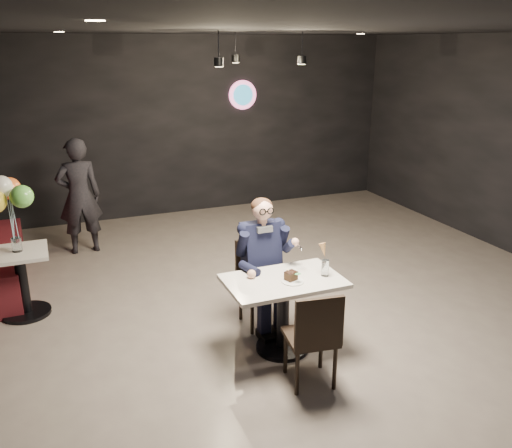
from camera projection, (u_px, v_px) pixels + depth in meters
name	position (u px, v px, depth m)	size (l,w,h in m)	color
floor	(320.00, 321.00, 5.87)	(9.00, 9.00, 0.00)	slate
wall_sign	(243.00, 95.00, 9.45)	(0.50, 0.06, 0.50)	pink
pendant_lights	(252.00, 42.00, 6.71)	(1.40, 1.20, 0.36)	black
main_table	(283.00, 315.00, 5.23)	(1.10, 0.70, 0.75)	silver
chair_far	(261.00, 284.00, 5.68)	(0.42, 0.46, 0.92)	black
chair_near	(310.00, 335.00, 4.70)	(0.42, 0.46, 0.92)	black
seated_man	(261.00, 261.00, 5.60)	(0.60, 0.80, 1.44)	black
dessert_plate	(293.00, 281.00, 5.05)	(0.21, 0.21, 0.01)	white
cake_slice	(291.00, 276.00, 5.06)	(0.10, 0.09, 0.07)	black
mint_leaf	(298.00, 274.00, 5.00)	(0.07, 0.04, 0.01)	#2E8F44
sundae_glass	(325.00, 268.00, 5.16)	(0.07, 0.07, 0.16)	silver
wafer_cone	(324.00, 250.00, 5.14)	(0.07, 0.07, 0.14)	tan
side_table	(23.00, 283.00, 5.91)	(0.60, 0.60, 0.75)	silver
balloon_vase	(17.00, 245.00, 5.77)	(0.10, 0.10, 0.15)	silver
balloon_bunch	(11.00, 206.00, 5.63)	(0.43, 0.43, 0.71)	yellow
passerby	(79.00, 196.00, 7.58)	(0.60, 0.39, 1.65)	black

